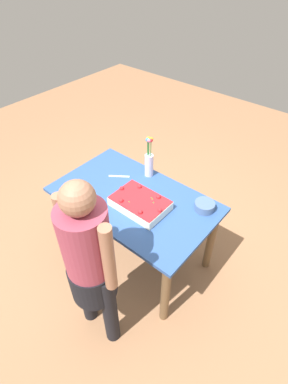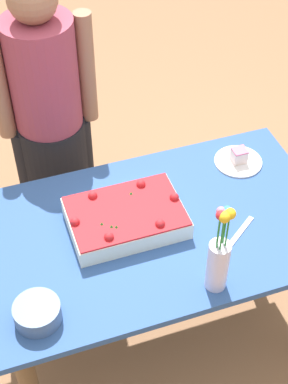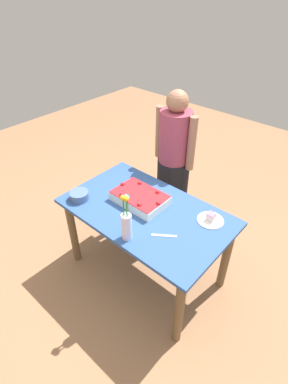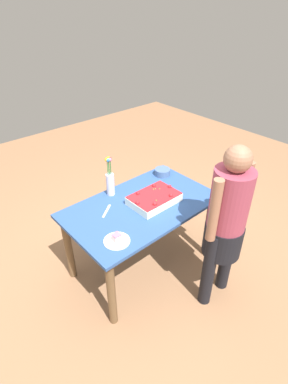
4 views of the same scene
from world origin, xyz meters
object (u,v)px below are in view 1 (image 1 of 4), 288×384
object	(u,v)px
serving_plate_with_slice	(75,187)
fruit_bowl	(205,206)
flower_vase	(149,161)
sheet_cake	(140,203)
cake_knife	(119,176)
person_standing	(90,261)

from	to	relation	value
serving_plate_with_slice	fruit_bowl	size ratio (longest dim) A/B	1.28
serving_plate_with_slice	flower_vase	distance (m)	0.67
sheet_cake	serving_plate_with_slice	distance (m)	0.60
serving_plate_with_slice	cake_knife	size ratio (longest dim) A/B	1.10
sheet_cake	cake_knife	world-z (taller)	sheet_cake
sheet_cake	cake_knife	bearing A→B (deg)	156.09
sheet_cake	flower_vase	bearing A→B (deg)	119.76
fruit_bowl	person_standing	world-z (taller)	person_standing
sheet_cake	cake_knife	xyz separation A→B (m)	(-0.40, 0.18, -0.04)
sheet_cake	serving_plate_with_slice	world-z (taller)	sheet_cake
serving_plate_with_slice	cake_knife	world-z (taller)	serving_plate_with_slice
person_standing	serving_plate_with_slice	bearing A→B (deg)	56.57
flower_vase	fruit_bowl	distance (m)	0.63
serving_plate_with_slice	cake_knife	xyz separation A→B (m)	(0.16, 0.37, -0.02)
serving_plate_with_slice	cake_knife	bearing A→B (deg)	65.77
person_standing	fruit_bowl	bearing A→B (deg)	-14.88
fruit_bowl	cake_knife	bearing A→B (deg)	-170.92
fruit_bowl	sheet_cake	bearing A→B (deg)	-142.94
cake_knife	flower_vase	distance (m)	0.31
flower_vase	person_standing	world-z (taller)	person_standing
serving_plate_with_slice	flower_vase	world-z (taller)	flower_vase
sheet_cake	serving_plate_with_slice	bearing A→B (deg)	-161.65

